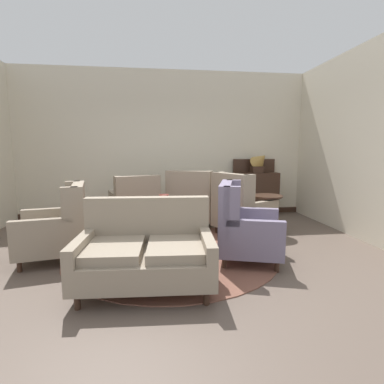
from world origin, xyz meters
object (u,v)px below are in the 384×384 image
at_px(gramophone, 260,161).
at_px(armchair_near_sideboard, 240,210).
at_px(sideboard, 255,191).
at_px(side_table, 266,211).
at_px(coffee_table, 160,223).
at_px(porcelain_vase, 164,208).
at_px(settee, 146,252).
at_px(armchair_foreground_right, 243,228).
at_px(armchair_near_window, 135,206).
at_px(armchair_beside_settee, 192,203).
at_px(armchair_back_corner, 59,228).

bearing_deg(gramophone, armchair_near_sideboard, -121.31).
bearing_deg(sideboard, side_table, -102.10).
bearing_deg(coffee_table, porcelain_vase, -25.06).
xyz_separation_m(coffee_table, settee, (-0.18, -1.20, -0.00)).
bearing_deg(armchair_foreground_right, gramophone, -7.43).
distance_m(coffee_table, sideboard, 2.95).
bearing_deg(armchair_near_window, coffee_table, 92.62).
distance_m(armchair_beside_settee, sideboard, 1.70).
height_order(armchair_beside_settee, sideboard, sideboard).
bearing_deg(armchair_near_window, porcelain_vase, 94.51).
bearing_deg(armchair_back_corner, gramophone, 109.68).
distance_m(armchair_near_sideboard, armchair_beside_settee, 1.05).
bearing_deg(armchair_near_sideboard, armchair_near_window, 40.97).
distance_m(porcelain_vase, armchair_near_window, 1.38).
bearing_deg(armchair_back_corner, armchair_beside_settee, 115.58).
bearing_deg(side_table, armchair_back_corner, -166.21).
bearing_deg(armchair_foreground_right, side_table, -17.06).
xyz_separation_m(coffee_table, armchair_near_sideboard, (1.37, 0.52, 0.06)).
xyz_separation_m(coffee_table, armchair_back_corner, (-1.36, -0.23, 0.04)).
xyz_separation_m(armchair_near_window, side_table, (2.30, -0.68, -0.01)).
relative_size(settee, sideboard, 1.15).
distance_m(armchair_near_window, armchair_beside_settee, 1.08).
height_order(armchair_near_sideboard, gramophone, gramophone).
xyz_separation_m(porcelain_vase, sideboard, (2.11, 2.02, -0.08)).
xyz_separation_m(porcelain_vase, gramophone, (2.15, 1.93, 0.59)).
relative_size(coffee_table, gramophone, 1.70).
height_order(armchair_near_window, armchair_beside_settee, armchair_beside_settee).
relative_size(armchair_near_window, armchair_near_sideboard, 0.97).
bearing_deg(side_table, settee, -139.11).
relative_size(settee, armchair_near_window, 1.35).
height_order(sideboard, gramophone, gramophone).
height_order(porcelain_vase, gramophone, gramophone).
xyz_separation_m(armchair_near_sideboard, sideboard, (0.79, 1.48, 0.10)).
relative_size(porcelain_vase, side_table, 0.52).
bearing_deg(settee, coffee_table, 84.91).
relative_size(side_table, gramophone, 1.26).
relative_size(sideboard, gramophone, 2.32).
relative_size(porcelain_vase, armchair_back_corner, 0.35).
height_order(porcelain_vase, armchair_foreground_right, armchair_foreground_right).
height_order(armchair_foreground_right, side_table, armchair_foreground_right).
height_order(armchair_back_corner, sideboard, sideboard).
height_order(settee, gramophone, gramophone).
distance_m(armchair_foreground_right, armchair_back_corner, 2.48).
xyz_separation_m(settee, armchair_beside_settee, (0.81, 2.46, 0.07)).
bearing_deg(side_table, coffee_table, -163.12).
xyz_separation_m(coffee_table, armchair_near_window, (-0.45, 1.24, 0.04)).
distance_m(coffee_table, gramophone, 3.03).
bearing_deg(gramophone, side_table, -104.87).
bearing_deg(armchair_foreground_right, armchair_near_window, 57.10).
bearing_deg(armchair_near_sideboard, porcelain_vase, 85.28).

